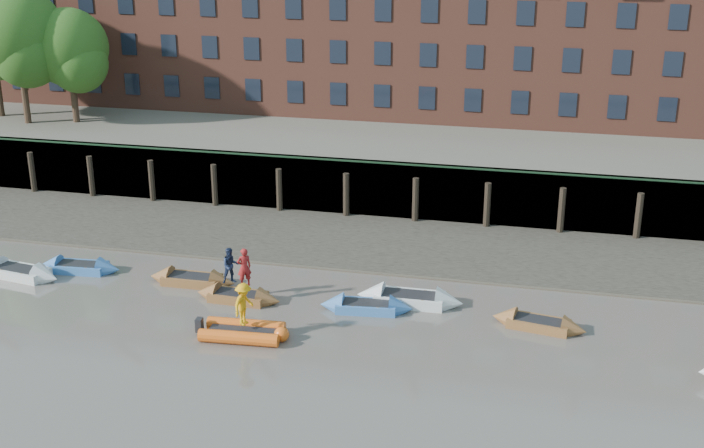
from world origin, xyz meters
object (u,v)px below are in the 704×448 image
(rowboat_0, at_px, (19,272))
(rowboat_5, at_px, (410,299))
(rowboat_3, at_px, (238,297))
(rowboat_6, at_px, (539,324))
(person_rower_b, at_px, (231,266))
(rowboat_4, at_px, (366,307))
(person_rower_a, at_px, (244,267))
(rowboat_2, at_px, (192,280))
(rowboat_1, at_px, (79,267))
(rib_tender, at_px, (246,332))
(person_rib_crew, at_px, (244,304))

(rowboat_0, bearing_deg, rowboat_5, 12.84)
(rowboat_3, height_order, rowboat_6, rowboat_3)
(rowboat_0, xyz_separation_m, rowboat_5, (18.84, 1.22, 0.02))
(person_rower_b, bearing_deg, rowboat_3, -62.43)
(rowboat_4, bearing_deg, person_rower_a, 176.78)
(rowboat_2, distance_m, rowboat_3, 3.08)
(rowboat_1, relative_size, person_rower_a, 2.34)
(rowboat_1, relative_size, rowboat_5, 0.87)
(rowboat_6, bearing_deg, rib_tender, -152.76)
(rowboat_1, height_order, person_rower_a, person_rower_a)
(rib_tender, bearing_deg, rowboat_0, 160.47)
(rowboat_2, height_order, person_rib_crew, person_rib_crew)
(rowboat_5, height_order, person_rower_b, person_rower_b)
(rowboat_4, bearing_deg, rib_tender, -145.76)
(rowboat_3, xyz_separation_m, person_rower_b, (-0.37, 0.20, 1.41))
(rowboat_4, distance_m, person_rower_b, 6.40)
(rowboat_2, relative_size, rowboat_4, 1.01)
(rowboat_0, distance_m, person_rower_b, 10.95)
(rowboat_3, bearing_deg, person_rib_crew, -63.16)
(rowboat_5, relative_size, person_rower_b, 2.90)
(rowboat_5, distance_m, person_rib_crew, 7.83)
(person_rib_crew, bearing_deg, rowboat_0, 88.97)
(rib_tender, bearing_deg, person_rower_b, 114.74)
(rowboat_3, bearing_deg, rowboat_1, 172.68)
(rowboat_4, distance_m, rowboat_5, 2.09)
(rowboat_1, bearing_deg, rowboat_5, -4.64)
(rowboat_1, xyz_separation_m, person_rib_crew, (10.25, -4.78, 1.29))
(rowboat_4, bearing_deg, rowboat_2, 167.21)
(rowboat_0, bearing_deg, rowboat_6, 9.32)
(rib_tender, bearing_deg, rowboat_3, 111.26)
(rowboat_0, bearing_deg, person_rower_b, 9.00)
(rowboat_6, bearing_deg, rowboat_5, 178.66)
(rowboat_2, bearing_deg, rib_tender, -47.56)
(rowboat_1, distance_m, rib_tender, 11.40)
(rowboat_4, relative_size, person_rib_crew, 2.32)
(rowboat_0, xyz_separation_m, person_rower_a, (11.58, -0.22, 1.45))
(rowboat_4, distance_m, rib_tender, 5.63)
(rowboat_5, xyz_separation_m, person_rower_b, (-7.97, -1.25, 1.37))
(rowboat_4, bearing_deg, rowboat_0, 174.12)
(person_rower_a, distance_m, person_rib_crew, 3.51)
(rowboat_6, bearing_deg, rowboat_3, -168.75)
(rowboat_2, bearing_deg, rowboat_0, -173.38)
(rowboat_0, height_order, rib_tender, rowboat_0)
(rowboat_0, xyz_separation_m, rib_tender, (12.81, -3.59, 0.04))
(rowboat_4, height_order, rowboat_6, rowboat_4)
(rowboat_5, distance_m, person_rower_a, 7.53)
(rowboat_1, relative_size, rowboat_6, 1.01)
(rowboat_0, xyz_separation_m, rowboat_4, (17.11, 0.06, -0.02))
(rowboat_6, distance_m, person_rib_crew, 12.43)
(rowboat_1, relative_size, rowboat_2, 0.99)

